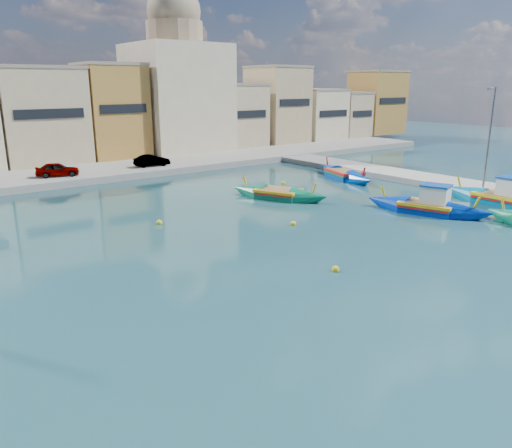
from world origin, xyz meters
name	(u,v)px	position (x,y,z in m)	size (l,w,h in m)	color
ground	(412,262)	(0.00, 0.00, 0.00)	(160.00, 160.00, 0.00)	#153C3F
north_quay	(130,169)	(0.00, 32.00, 0.30)	(80.00, 8.00, 0.60)	gray
north_townhouses	(155,113)	(6.68, 39.36, 5.00)	(83.20, 7.87, 10.19)	tan
church_block	(177,82)	(10.00, 40.00, 8.41)	(10.00, 10.00, 19.10)	beige
quay_street_lamp	(489,137)	(17.44, 6.00, 4.34)	(1.18, 0.16, 8.00)	#595B60
parked_cars	(7,175)	(-11.17, 30.50, 1.18)	(27.28, 2.58, 1.20)	#4C1919
luzzu_turquoise_cabin	(505,200)	(15.00, 3.00, 0.38)	(2.27, 9.88, 3.17)	#006EA0
luzzu_blue_cabin	(427,208)	(8.78, 5.09, 0.36)	(4.53, 8.65, 2.98)	#002EAC
luzzu_cyan_mid	(344,175)	(13.78, 17.00, 0.28)	(4.70, 9.18, 2.65)	#003DA7
luzzu_green	(278,195)	(3.83, 14.40, 0.27)	(5.07, 8.07, 2.50)	#0A6D4B
mooring_buoys	(347,228)	(1.78, 5.75, 0.08)	(18.23, 25.70, 0.36)	yellow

